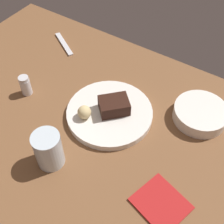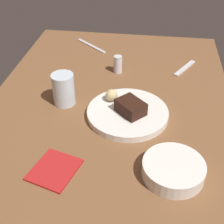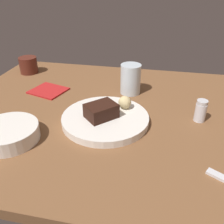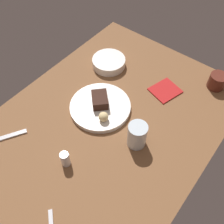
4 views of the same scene
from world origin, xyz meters
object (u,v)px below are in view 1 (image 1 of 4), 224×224
at_px(chocolate_cake_slice, 114,106).
at_px(folded_napkin, 161,203).
at_px(side_bowl, 200,114).
at_px(salt_shaker, 25,86).
at_px(bread_roll, 84,112).
at_px(water_glass, 48,150).
at_px(dessert_spoon, 64,44).
at_px(dessert_plate, 110,113).

xyz_separation_m(chocolate_cake_slice, folded_napkin, (0.25, -0.18, -0.04)).
xyz_separation_m(side_bowl, folded_napkin, (0.03, -0.31, -0.02)).
bearing_deg(side_bowl, salt_shaker, -157.77).
bearing_deg(bread_roll, water_glass, -88.21).
height_order(dessert_spoon, folded_napkin, dessert_spoon).
relative_size(dessert_plate, water_glass, 2.40).
xyz_separation_m(dessert_plate, salt_shaker, (-0.28, -0.07, 0.02)).
height_order(dessert_plate, chocolate_cake_slice, chocolate_cake_slice).
bearing_deg(chocolate_cake_slice, folded_napkin, -35.04).
height_order(bread_roll, water_glass, water_glass).
bearing_deg(salt_shaker, side_bowl, 22.23).
xyz_separation_m(salt_shaker, dessert_spoon, (-0.06, 0.27, -0.03)).
relative_size(bread_roll, water_glass, 0.37).
bearing_deg(folded_napkin, chocolate_cake_slice, 144.96).
distance_m(salt_shaker, folded_napkin, 0.55).
relative_size(bread_roll, dessert_spoon, 0.27).
distance_m(dessert_plate, folded_napkin, 0.31).
height_order(bread_roll, folded_napkin, bread_roll).
bearing_deg(water_glass, salt_shaker, 147.28).
xyz_separation_m(bread_roll, water_glass, (0.01, -0.16, 0.01)).
distance_m(chocolate_cake_slice, water_glass, 0.24).
height_order(water_glass, side_bowl, water_glass).
bearing_deg(folded_napkin, bread_roll, 160.81).
relative_size(chocolate_cake_slice, side_bowl, 0.54).
bearing_deg(water_glass, bread_roll, 91.79).
height_order(dessert_plate, bread_roll, bread_roll).
relative_size(chocolate_cake_slice, salt_shaker, 1.27).
xyz_separation_m(dessert_plate, bread_roll, (-0.05, -0.06, 0.03)).
height_order(chocolate_cake_slice, water_glass, water_glass).
height_order(salt_shaker, water_glass, water_glass).
bearing_deg(side_bowl, water_glass, -127.64).
bearing_deg(folded_napkin, dessert_spoon, 148.80).
bearing_deg(dessert_plate, chocolate_cake_slice, 44.58).
xyz_separation_m(chocolate_cake_slice, side_bowl, (0.23, 0.13, -0.02)).
bearing_deg(water_glass, side_bowl, 52.36).
xyz_separation_m(water_glass, folded_napkin, (0.31, 0.05, -0.05)).
bearing_deg(dessert_plate, water_glass, -101.35).
xyz_separation_m(dessert_spoon, folded_napkin, (0.61, -0.37, -0.00)).
xyz_separation_m(bread_roll, salt_shaker, (-0.23, -0.01, -0.01)).
distance_m(dessert_spoon, folded_napkin, 0.71).
relative_size(chocolate_cake_slice, dessert_spoon, 0.58).
relative_size(side_bowl, folded_napkin, 1.31).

